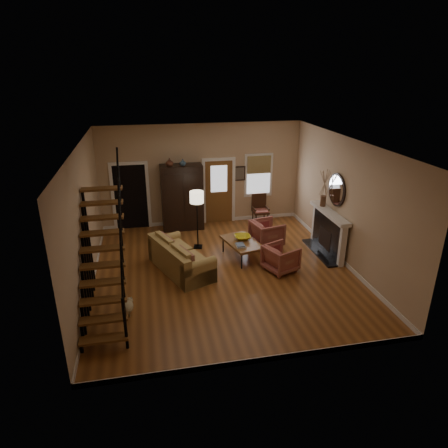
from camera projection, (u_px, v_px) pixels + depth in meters
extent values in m
plane|color=brown|center=(223.00, 271.00, 10.34)|extent=(7.00, 7.00, 0.00)
plane|color=white|center=(223.00, 143.00, 9.12)|extent=(7.00, 7.00, 0.00)
cube|color=tan|center=(202.00, 175.00, 12.91)|extent=(6.50, 0.04, 3.30)
cube|color=tan|center=(84.00, 221.00, 9.13)|extent=(0.04, 7.00, 3.30)
cube|color=tan|center=(346.00, 203.00, 10.33)|extent=(0.04, 7.00, 3.30)
cube|color=black|center=(131.00, 196.00, 12.85)|extent=(1.00, 0.36, 2.10)
cube|color=brown|center=(219.00, 192.00, 13.22)|extent=(0.90, 0.06, 2.10)
cube|color=silver|center=(259.00, 175.00, 13.28)|extent=(0.96, 0.06, 1.46)
cube|color=black|center=(329.00, 234.00, 11.16)|extent=(0.24, 1.60, 1.15)
cube|color=white|center=(329.00, 213.00, 10.92)|extent=(0.30, 1.95, 0.10)
cylinder|color=silver|center=(336.00, 190.00, 10.70)|extent=(0.05, 0.90, 0.90)
imported|color=#4C2619|center=(169.00, 162.00, 12.10)|extent=(0.24, 0.24, 0.25)
imported|color=#334C60|center=(183.00, 162.00, 12.18)|extent=(0.20, 0.20, 0.21)
imported|color=gold|center=(242.00, 237.00, 11.00)|extent=(0.44, 0.44, 0.11)
imported|color=maroon|center=(281.00, 258.00, 10.26)|extent=(0.99, 0.98, 0.70)
imported|color=maroon|center=(267.00, 233.00, 11.69)|extent=(0.99, 0.97, 0.76)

